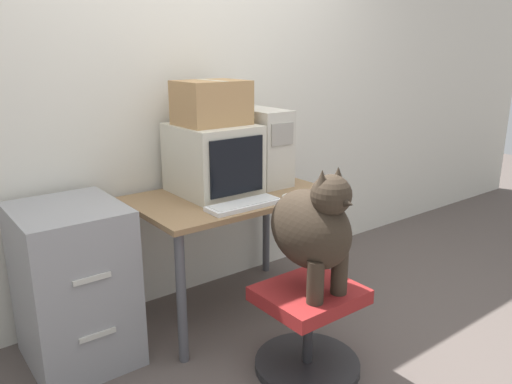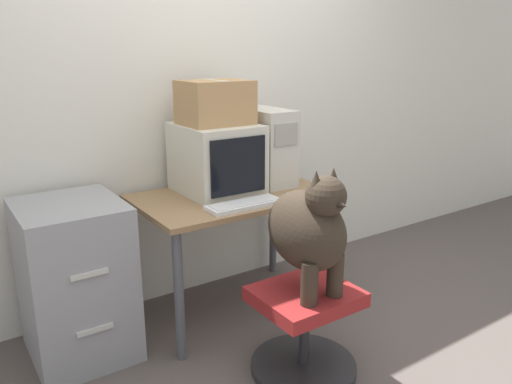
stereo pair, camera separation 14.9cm
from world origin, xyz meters
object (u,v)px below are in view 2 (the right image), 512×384
at_px(filing_cabinet, 76,280).
at_px(cardboard_box, 215,102).
at_px(keyboard, 244,204).
at_px(crt_monitor, 217,158).
at_px(dog, 309,228).
at_px(pc_tower, 265,146).
at_px(office_chair, 304,329).

distance_m(filing_cabinet, cardboard_box, 1.20).
distance_m(keyboard, cardboard_box, 0.61).
bearing_deg(crt_monitor, dog, -89.62).
distance_m(crt_monitor, filing_cabinet, 1.01).
distance_m(keyboard, dog, 0.50).
xyz_separation_m(pc_tower, cardboard_box, (-0.35, -0.01, 0.29)).
height_order(crt_monitor, filing_cabinet, crt_monitor).
relative_size(office_chair, dog, 0.86).
height_order(crt_monitor, pc_tower, pc_tower).
bearing_deg(office_chair, dog, -90.00).
relative_size(office_chair, filing_cabinet, 0.64).
bearing_deg(pc_tower, crt_monitor, -177.51).
distance_m(crt_monitor, pc_tower, 0.35).
xyz_separation_m(keyboard, filing_cabinet, (-0.83, 0.30, -0.34)).
height_order(keyboard, dog, dog).
bearing_deg(crt_monitor, filing_cabinet, -177.67).
xyz_separation_m(crt_monitor, keyboard, (-0.03, -0.34, -0.19)).
height_order(pc_tower, cardboard_box, cardboard_box).
relative_size(crt_monitor, filing_cabinet, 0.59).
bearing_deg(filing_cabinet, crt_monitor, 2.33).
distance_m(keyboard, office_chair, 0.71).
height_order(keyboard, office_chair, keyboard).
bearing_deg(crt_monitor, keyboard, -94.82).
distance_m(pc_tower, office_chair, 1.17).
bearing_deg(filing_cabinet, pc_tower, 2.37).
bearing_deg(cardboard_box, filing_cabinet, -177.41).
height_order(crt_monitor, dog, crt_monitor).
xyz_separation_m(office_chair, dog, (0.00, -0.01, 0.53)).
bearing_deg(filing_cabinet, office_chair, -42.30).
height_order(keyboard, cardboard_box, cardboard_box).
relative_size(crt_monitor, cardboard_box, 1.29).
height_order(crt_monitor, keyboard, crt_monitor).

